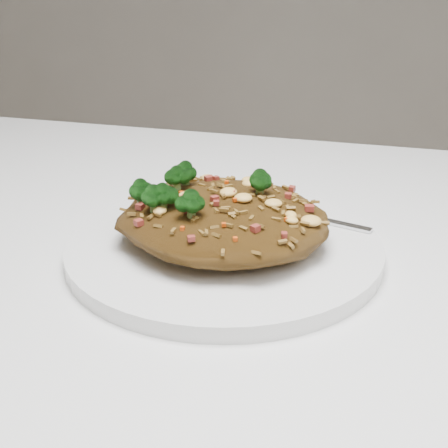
{
  "coord_description": "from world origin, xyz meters",
  "views": [
    {
      "loc": [
        0.19,
        -0.44,
        1.0
      ],
      "look_at": [
        0.06,
        0.03,
        0.78
      ],
      "focal_mm": 50.0,
      "sensor_mm": 36.0,
      "label": 1
    }
  ],
  "objects_px": {
    "dining_table": "(153,350)",
    "fork": "(296,214)",
    "plate": "(224,247)",
    "fried_rice": "(222,211)"
  },
  "relations": [
    {
      "from": "fried_rice",
      "to": "fork",
      "type": "height_order",
      "value": "fried_rice"
    },
    {
      "from": "dining_table",
      "to": "fork",
      "type": "height_order",
      "value": "fork"
    },
    {
      "from": "dining_table",
      "to": "fried_rice",
      "type": "xyz_separation_m",
      "value": [
        0.06,
        0.03,
        0.13
      ]
    },
    {
      "from": "fried_rice",
      "to": "dining_table",
      "type": "bearing_deg",
      "value": -151.51
    },
    {
      "from": "dining_table",
      "to": "plate",
      "type": "distance_m",
      "value": 0.12
    },
    {
      "from": "plate",
      "to": "fork",
      "type": "bearing_deg",
      "value": 52.56
    },
    {
      "from": "plate",
      "to": "fork",
      "type": "relative_size",
      "value": 1.7
    },
    {
      "from": "fried_rice",
      "to": "fork",
      "type": "xyz_separation_m",
      "value": [
        0.05,
        0.07,
        -0.03
      ]
    },
    {
      "from": "dining_table",
      "to": "fork",
      "type": "relative_size",
      "value": 7.49
    },
    {
      "from": "plate",
      "to": "fork",
      "type": "height_order",
      "value": "fork"
    }
  ]
}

